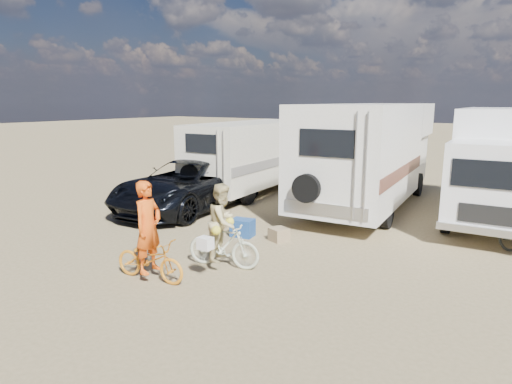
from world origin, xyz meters
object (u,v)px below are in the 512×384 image
Objects in this scene: rider_man at (149,236)px; bike_woman at (223,245)px; box_truck at (498,167)px; crate at (279,234)px; rv_left at (251,158)px; dark_suv at (188,185)px; rv_main at (370,156)px; bike_man at (150,260)px; rider_woman at (223,230)px; cooler at (243,228)px.

bike_woman is at bearing -37.29° from rider_man.
box_truck is 6.87m from crate.
bike_woman is 3.92× the size of crate.
rv_left is 8.08m from bike_woman.
bike_woman is (4.11, -6.90, -0.87)m from rv_left.
box_truck is 9.45m from dark_suv.
crate is at bearing -20.54° from rider_man.
rv_main is 5.19× the size of bike_man.
rider_man is 1.11× the size of rider_woman.
box_truck reaches higher than rv_left.
bike_man is 0.88× the size of rider_man.
box_truck is at bearing -1.15° from rv_left.
rv_main is 7.42m from bike_woman.
box_truck reaches higher than rider_man.
cooler is (-0.18, 3.40, -0.19)m from bike_man.
crate is at bearing -133.35° from box_truck.
rider_woman is (4.24, -3.50, 0.02)m from dark_suv.
bike_woman is 1.64m from rider_man.
box_truck is at bearing 50.00° from crate.
cooler is at bearing -168.22° from crate.
box_truck is (3.83, 0.07, -0.06)m from rv_main.
rv_main is at bearing 0.63° from rv_left.
bike_woman is at bearing -37.29° from bike_man.
rv_main is at bearing 64.09° from cooler.
box_truck reaches higher than cooler.
rv_left is at bearing 131.60° from crate.
dark_suv is 10.01× the size of cooler.
rv_main reaches higher than box_truck.
cooler is at bearing -138.14° from box_truck.
bike_man is at bearing -102.68° from crate.
rider_woman is at bearing -37.29° from rider_man.
rv_main is 14.41× the size of cooler.
rider_woman is 2.32m from cooler.
rv_left is 3.81× the size of rider_woman.
dark_suv is 3.16× the size of rider_man.
rider_man is at bearing -72.35° from rv_left.
box_truck is 4.04× the size of bike_man.
bike_woman is 0.98× the size of rider_woman.
rider_man reaches higher than cooler.
bike_woman reaches higher than bike_man.
crate is (0.81, 3.61, -0.26)m from bike_man.
dark_suv is at bearing -96.44° from rv_left.
rider_man is at bearing 136.27° from rider_woman.
dark_suv reaches higher than crate.
crate is (4.15, -4.67, -1.20)m from rv_left.
rider_man is at bearing -59.79° from dark_suv.
rider_man is at bearing -103.43° from rv_main.
cooler is 1.02m from crate.
rv_main is 6.16m from dark_suv.
rv_main is at bearing 84.57° from crate.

